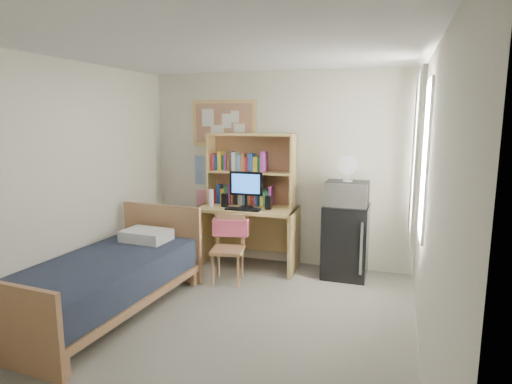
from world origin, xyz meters
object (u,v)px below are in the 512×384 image
(speaker_right, at_px, (268,203))
(desk_fan, at_px, (348,170))
(mini_fridge, at_px, (345,241))
(speaker_left, at_px, (225,200))
(desk, at_px, (248,237))
(bulletin_board, at_px, (224,123))
(desk_chair, at_px, (228,250))
(monitor, at_px, (246,191))
(microwave, at_px, (347,193))
(bed, at_px, (103,287))

(speaker_right, relative_size, desk_fan, 0.61)
(speaker_right, bearing_deg, mini_fridge, 5.17)
(speaker_left, bearing_deg, desk_fan, 2.51)
(desk, distance_m, speaker_right, 0.59)
(bulletin_board, bearing_deg, desk_chair, -66.35)
(desk, xyz_separation_m, monitor, (0.00, -0.06, 0.64))
(desk_chair, xyz_separation_m, speaker_right, (0.35, 0.55, 0.50))
(microwave, bearing_deg, speaker_right, -174.36)
(bulletin_board, bearing_deg, desk, -36.00)
(desk_chair, bearing_deg, bulletin_board, 103.27)
(desk, distance_m, desk_chair, 0.60)
(monitor, height_order, desk_fan, desk_fan)
(desk, height_order, speaker_left, speaker_left)
(desk_chair, height_order, speaker_right, speaker_right)
(bulletin_board, xyz_separation_m, desk_fan, (1.75, -0.30, -0.55))
(desk, bearing_deg, speaker_left, -168.69)
(monitor, bearing_deg, mini_fridge, 3.97)
(bed, bearing_deg, monitor, 65.28)
(bulletin_board, xyz_separation_m, speaker_left, (0.16, -0.40, -1.01))
(desk, distance_m, bed, 2.03)
(mini_fridge, height_order, monitor, monitor)
(desk_chair, height_order, desk_fan, desk_fan)
(mini_fridge, xyz_separation_m, monitor, (-1.29, -0.12, 0.59))
(desk_chair, distance_m, speaker_right, 0.82)
(mini_fridge, xyz_separation_m, microwave, (-0.00, -0.02, 0.61))
(bulletin_board, distance_m, mini_fridge, 2.29)
(monitor, xyz_separation_m, microwave, (1.29, 0.10, 0.02))
(desk_chair, bearing_deg, speaker_left, 104.58)
(bulletin_board, relative_size, bed, 0.45)
(monitor, bearing_deg, desk, 90.00)
(bed, xyz_separation_m, speaker_right, (1.24, 1.75, 0.62))
(bulletin_board, height_order, bed, bulletin_board)
(bed, bearing_deg, desk_fan, 43.14)
(desk, xyz_separation_m, desk_chair, (-0.05, -0.60, 0.00))
(bulletin_board, height_order, desk, bulletin_board)
(desk, bearing_deg, desk_chair, -95.97)
(speaker_left, height_order, speaker_right, speaker_left)
(desk_chair, height_order, bed, desk_chair)
(desk_chair, distance_m, monitor, 0.84)
(desk_chair, xyz_separation_m, mini_fridge, (1.34, 0.66, 0.05))
(speaker_left, height_order, desk_fan, desk_fan)
(desk_chair, distance_m, microwave, 1.62)
(bulletin_board, xyz_separation_m, bed, (-0.48, -2.14, -1.63))
(mini_fridge, xyz_separation_m, desk_fan, (-0.00, -0.02, 0.90))
(desk_chair, distance_m, speaker_left, 0.77)
(desk, xyz_separation_m, mini_fridge, (1.29, 0.06, 0.05))
(speaker_left, bearing_deg, desk, 11.31)
(desk_chair, xyz_separation_m, bed, (-0.89, -1.20, -0.12))
(microwave, height_order, desk_fan, desk_fan)
(mini_fridge, bearing_deg, speaker_left, -175.15)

